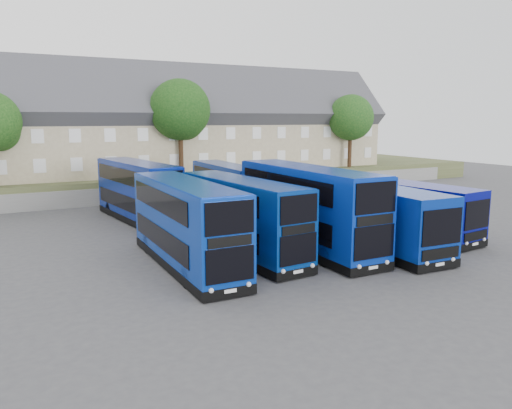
{
  "coord_description": "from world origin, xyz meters",
  "views": [
    {
      "loc": [
        -14.38,
        -19.99,
        7.42
      ],
      "look_at": [
        0.06,
        6.77,
        2.2
      ],
      "focal_mm": 35.0,
      "sensor_mm": 36.0,
      "label": 1
    }
  ],
  "objects_px": {
    "tree_mid": "(181,112)",
    "coach_east_a": "(359,213)",
    "tree_east": "(351,119)",
    "tree_far": "(353,117)",
    "dd_front_left": "(186,226)",
    "dd_front_mid": "(241,218)"
  },
  "relations": [
    {
      "from": "tree_east",
      "to": "tree_far",
      "type": "distance_m",
      "value": 9.23
    },
    {
      "from": "dd_front_left",
      "to": "coach_east_a",
      "type": "bearing_deg",
      "value": 0.44
    },
    {
      "from": "coach_east_a",
      "to": "dd_front_left",
      "type": "bearing_deg",
      "value": -177.59
    },
    {
      "from": "dd_front_left",
      "to": "tree_far",
      "type": "xyz_separation_m",
      "value": [
        33.98,
        28.83,
        5.61
      ]
    },
    {
      "from": "dd_front_left",
      "to": "coach_east_a",
      "type": "xyz_separation_m",
      "value": [
        10.95,
        -0.16,
        -0.33
      ]
    },
    {
      "from": "coach_east_a",
      "to": "tree_east",
      "type": "relative_size",
      "value": 1.65
    },
    {
      "from": "coach_east_a",
      "to": "tree_far",
      "type": "height_order",
      "value": "tree_far"
    },
    {
      "from": "dd_front_mid",
      "to": "dd_front_left",
      "type": "bearing_deg",
      "value": -172.28
    },
    {
      "from": "dd_front_left",
      "to": "tree_far",
      "type": "bearing_deg",
      "value": 41.61
    },
    {
      "from": "coach_east_a",
      "to": "tree_far",
      "type": "bearing_deg",
      "value": 54.82
    },
    {
      "from": "coach_east_a",
      "to": "tree_mid",
      "type": "height_order",
      "value": "tree_mid"
    },
    {
      "from": "dd_front_mid",
      "to": "tree_east",
      "type": "xyz_separation_m",
      "value": [
        24.52,
        21.13,
        5.34
      ]
    },
    {
      "from": "tree_east",
      "to": "tree_far",
      "type": "xyz_separation_m",
      "value": [
        6.0,
        7.0,
        0.34
      ]
    },
    {
      "from": "tree_far",
      "to": "tree_mid",
      "type": "bearing_deg",
      "value": -165.96
    },
    {
      "from": "tree_east",
      "to": "tree_mid",
      "type": "bearing_deg",
      "value": 178.57
    },
    {
      "from": "tree_far",
      "to": "dd_front_left",
      "type": "bearing_deg",
      "value": -139.69
    },
    {
      "from": "dd_front_left",
      "to": "tree_mid",
      "type": "bearing_deg",
      "value": 71.63
    },
    {
      "from": "coach_east_a",
      "to": "tree_mid",
      "type": "distance_m",
      "value": 23.54
    },
    {
      "from": "tree_east",
      "to": "coach_east_a",
      "type": "bearing_deg",
      "value": -127.74
    },
    {
      "from": "dd_front_left",
      "to": "tree_east",
      "type": "distance_m",
      "value": 35.88
    },
    {
      "from": "dd_front_left",
      "to": "tree_mid",
      "type": "relative_size",
      "value": 1.19
    },
    {
      "from": "tree_mid",
      "to": "coach_east_a",
      "type": "bearing_deg",
      "value": -82.46
    }
  ]
}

